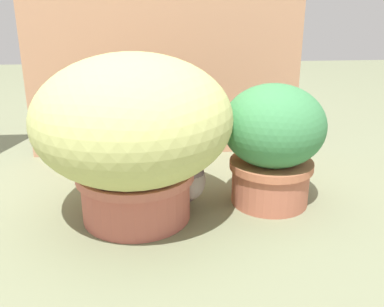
{
  "coord_description": "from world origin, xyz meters",
  "views": [
    {
      "loc": [
        0.01,
        -1.21,
        0.64
      ],
      "look_at": [
        0.12,
        0.05,
        0.18
      ],
      "focal_mm": 41.72,
      "sensor_mm": 36.0,
      "label": 1
    }
  ],
  "objects": [
    {
      "name": "grass_planter",
      "position": [
        -0.05,
        0.0,
        0.28
      ],
      "size": [
        0.56,
        0.56,
        0.49
      ],
      "color": "#BA6051",
      "rests_on": "ground"
    },
    {
      "name": "cat",
      "position": [
        0.05,
        0.06,
        0.12
      ],
      "size": [
        0.33,
        0.31,
        0.32
      ],
      "color": "#604D53",
      "rests_on": "ground"
    },
    {
      "name": "mushroom_ornament_pink",
      "position": [
        -0.08,
        -0.09,
        0.11
      ],
      "size": [
        0.08,
        0.08,
        0.15
      ],
      "color": "silver",
      "rests_on": "ground"
    },
    {
      "name": "ground_plane",
      "position": [
        0.0,
        0.0,
        0.0
      ],
      "size": [
        6.0,
        6.0,
        0.0
      ],
      "primitive_type": "plane",
      "color": "#74795A"
    },
    {
      "name": "cardboard_backdrop",
      "position": [
        0.05,
        0.55,
        0.45
      ],
      "size": [
        1.08,
        0.03,
        0.89
      ],
      "primitive_type": "cube",
      "color": "tan",
      "rests_on": "ground"
    },
    {
      "name": "leafy_planter",
      "position": [
        0.37,
        0.06,
        0.21
      ],
      "size": [
        0.31,
        0.31,
        0.38
      ],
      "color": "#B3644B",
      "rests_on": "ground"
    }
  ]
}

